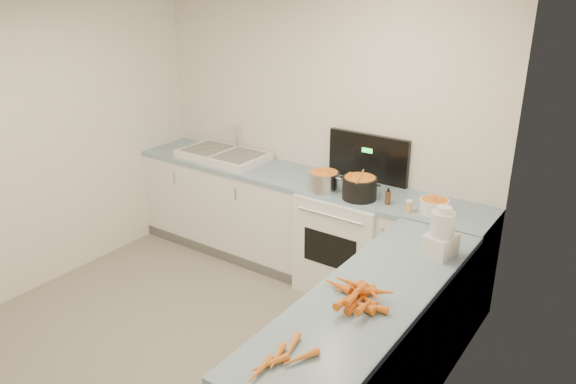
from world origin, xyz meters
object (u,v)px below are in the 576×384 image
Objects in this scene: black_pot at (359,189)px; mixing_bowl at (434,206)px; sink at (223,155)px; steel_pot at (324,183)px; extract_bottle at (388,198)px; spice_jar at (409,207)px; stove at (349,238)px; food_processor at (441,235)px.

black_pot reaches higher than mixing_bowl.
sink is at bearing 174.42° from black_pot.
sink reaches higher than mixing_bowl.
mixing_bowl is at bearing 5.86° from steel_pot.
extract_bottle is at bearing 4.93° from black_pot.
sink is 3.35× the size of steel_pot.
extract_bottle is 1.31× the size of spice_jar.
extract_bottle is at bearing 3.96° from steel_pot.
spice_jar is at bearing -15.94° from stove.
steel_pot is at bearing -176.77° from black_pot.
extract_bottle reaches higher than spice_jar.
extract_bottle is (-0.36, -0.06, 0.00)m from mixing_bowl.
steel_pot is 2.35× the size of extract_bottle.
spice_jar is at bearing -14.22° from extract_bottle.
black_pot is at bearing -5.58° from sink.
sink is 10.29× the size of spice_jar.
sink reaches higher than steel_pot.
sink reaches higher than extract_bottle.
stove is 1.54m from sink.
stove is at bearing 175.23° from mixing_bowl.
stove is 12.46× the size of extract_bottle.
food_processor is (1.05, -0.71, 0.61)m from stove.
sink is 1.85m from extract_bottle.
stove reaches higher than mixing_bowl.
stove reaches higher than food_processor.
stove reaches higher than spice_jar.
sink is at bearing 179.38° from stove.
stove reaches higher than steel_pot.
sink is at bearing 177.95° from mixing_bowl.
spice_jar is 0.71m from food_processor.
stove is 16.28× the size of spice_jar.
extract_bottle is at bearing -4.19° from sink.
steel_pot is 0.91× the size of black_pot.
black_pot is (1.60, -0.16, 0.04)m from sink.
spice_jar is at bearing 129.81° from food_processor.
food_processor reaches higher than steel_pot.
black_pot is at bearing -43.00° from stove.
stove is 1.58× the size of sink.
sink is 3.76× the size of mixing_bowl.
food_processor reaches higher than spice_jar.
mixing_bowl is at bearing 114.28° from food_processor.
mixing_bowl is 2.09× the size of extract_bottle.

